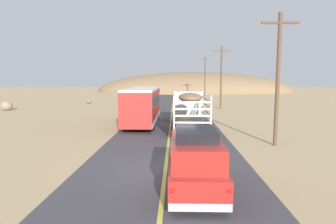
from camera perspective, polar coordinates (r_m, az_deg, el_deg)
The scene contains 12 objects.
ground_plane at distance 12.80m, azimuth -0.58°, elevation -12.07°, with size 240.00×240.00×0.00m, color tan.
road_surface at distance 12.80m, azimuth -0.58°, elevation -12.03°, with size 8.00×120.00×0.02m, color #423F44.
road_centre_line at distance 12.79m, azimuth -0.58°, elevation -11.98°, with size 0.16×117.60×0.00m, color #D8CC4C.
suv_near at distance 10.68m, azimuth 5.46°, elevation -9.47°, with size 1.90×4.62×2.29m.
livestock_truck at distance 24.88m, azimuth 4.02°, elevation 1.32°, with size 2.53×9.70×3.02m.
bus at distance 26.01m, azimuth -5.02°, elevation 1.44°, with size 2.54×10.00×3.21m.
power_pole_near at distance 18.59m, azimuth 20.97°, elevation 6.74°, with size 2.20×0.24×7.97m.
power_pole_mid at distance 39.73m, azimuth 10.51°, elevation 7.12°, with size 2.20×0.24×8.38m.
power_pole_far at distance 61.26m, azimuth 7.34°, elevation 7.14°, with size 2.20×0.24×8.69m.
boulder_near_shoulder at distance 48.93m, azimuth -15.44°, elevation 2.00°, with size 0.82×0.89×0.62m, color #84705B.
boulder_mid_field at distance 42.29m, azimuth -29.36°, elevation 1.10°, with size 1.43×1.45×1.24m, color gray.
distant_hill at distance 87.37m, azimuth 5.29°, elevation 3.98°, with size 58.73×26.48×11.98m, color #8D6E4C.
Camera 1 is at (0.45, -12.11, 4.12)m, focal length 30.75 mm.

